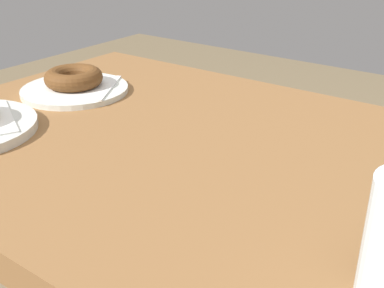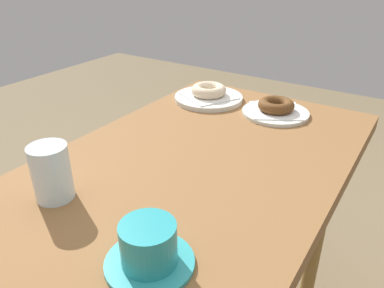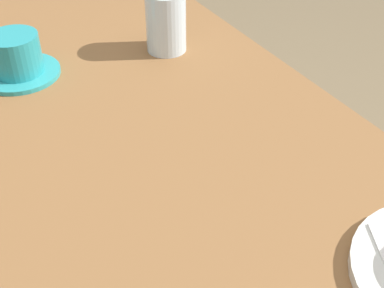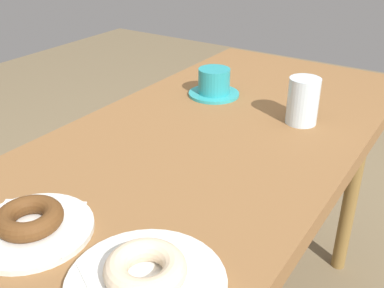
{
  "view_description": "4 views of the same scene",
  "coord_description": "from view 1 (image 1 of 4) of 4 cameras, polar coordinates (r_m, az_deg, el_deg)",
  "views": [
    {
      "loc": [
        -0.19,
        0.51,
        1.02
      ],
      "look_at": [
        0.13,
        0.06,
        0.76
      ],
      "focal_mm": 45.31,
      "sensor_mm": 36.0,
      "label": 1
    },
    {
      "loc": [
        -0.51,
        -0.4,
        1.15
      ],
      "look_at": [
        0.12,
        0.01,
        0.76
      ],
      "focal_mm": 35.18,
      "sensor_mm": 36.0,
      "label": 2
    },
    {
      "loc": [
        0.64,
        -0.24,
        1.19
      ],
      "look_at": [
        0.17,
        0.03,
        0.76
      ],
      "focal_mm": 48.34,
      "sensor_mm": 36.0,
      "label": 3
    },
    {
      "loc": [
        0.82,
        0.47,
        1.18
      ],
      "look_at": [
        0.13,
        0.02,
        0.75
      ],
      "focal_mm": 42.38,
      "sensor_mm": 36.0,
      "label": 4
    }
  ],
  "objects": [
    {
      "name": "table",
      "position": [
        0.66,
        12.75,
        -9.91
      ],
      "size": [
        1.27,
        0.62,
        0.72
      ],
      "color": "brown",
      "rests_on": "ground_plane"
    },
    {
      "name": "plate_chocolate_ring",
      "position": [
        0.92,
        -13.61,
        6.21
      ],
      "size": [
        0.2,
        0.2,
        0.01
      ],
      "primitive_type": "cylinder",
      "color": "silver",
      "rests_on": "table"
    },
    {
      "name": "napkin_chocolate_ring",
      "position": [
        0.92,
        -13.66,
        6.59
      ],
      "size": [
        0.19,
        0.19,
        0.0
      ],
      "primitive_type": "cube",
      "rotation": [
        0.0,
        0.0,
        0.52
      ],
      "color": "white",
      "rests_on": "plate_chocolate_ring"
    },
    {
      "name": "donut_chocolate_ring",
      "position": [
        0.92,
        -13.76,
        7.61
      ],
      "size": [
        0.11,
        0.11,
        0.03
      ],
      "primitive_type": "torus",
      "color": "#5A3618",
      "rests_on": "napkin_chocolate_ring"
    }
  ]
}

